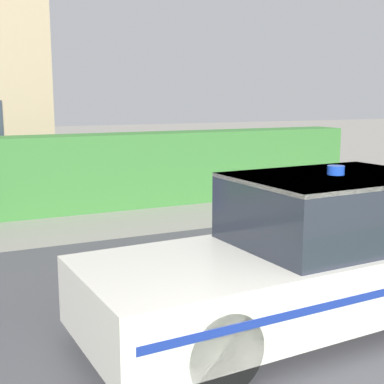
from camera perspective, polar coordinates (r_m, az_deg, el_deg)
road_strip at (r=6.15m, az=-2.98°, el=-11.17°), size 28.00×5.29×0.01m
garden_hedge at (r=10.97m, az=-8.61°, el=2.22°), size 11.11×0.87×1.50m
police_car at (r=5.44m, az=12.80°, el=-6.63°), size 4.52×1.79×1.56m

